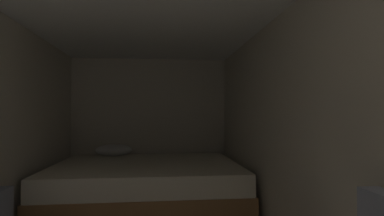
% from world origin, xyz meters
% --- Properties ---
extents(wall_back, '(2.38, 0.05, 2.10)m').
position_xyz_m(wall_back, '(0.00, 4.44, 1.05)').
color(wall_back, beige).
rests_on(wall_back, ground).
extents(wall_right, '(0.05, 4.81, 2.10)m').
position_xyz_m(wall_right, '(1.17, 2.01, 1.05)').
color(wall_right, beige).
rests_on(wall_right, ground).
extents(bed, '(2.16, 1.72, 0.85)m').
position_xyz_m(bed, '(-0.01, 3.51, 0.34)').
color(bed, olive).
rests_on(bed, ground).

